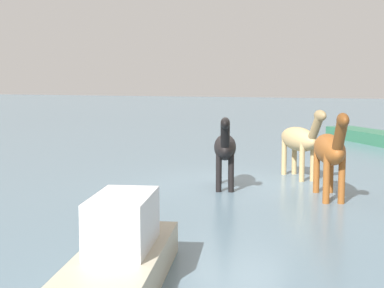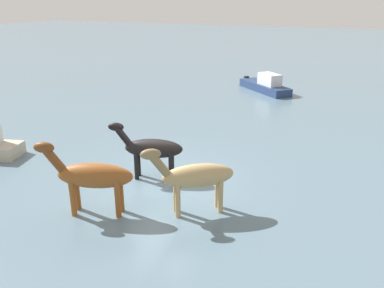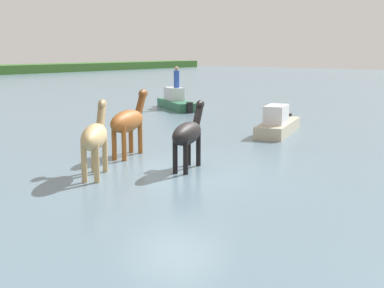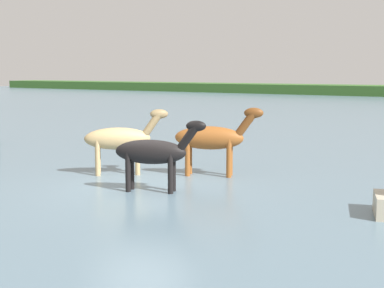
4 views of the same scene
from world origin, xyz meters
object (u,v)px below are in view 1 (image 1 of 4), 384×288
Objects in this scene: boat_dinghy_port at (368,138)px; boat_tender_starboard at (116,269)px; horse_pinto_flank at (225,148)px; horse_rear_stallion at (300,140)px; horse_lead at (330,150)px.

boat_dinghy_port is 1.19× the size of boat_tender_starboard.
horse_pinto_flank is 12.73m from boat_dinghy_port.
horse_rear_stallion is 0.46× the size of boat_dinghy_port.
boat_dinghy_port is at bearing 161.45° from horse_lead.
horse_rear_stallion reaches higher than boat_tender_starboard.
horse_pinto_flank is at bearing -69.91° from horse_rear_stallion.
boat_tender_starboard is (7.01, 1.14, -0.70)m from horse_pinto_flank.
horse_rear_stallion is 10.44m from boat_dinghy_port.
horse_rear_stallion is 9.21m from boat_tender_starboard.
horse_rear_stallion reaches higher than horse_pinto_flank.
horse_lead is 12.82m from boat_dinghy_port.
horse_rear_stallion is 0.54× the size of boat_tender_starboard.
boat_dinghy_port is (-10.38, 0.67, -0.88)m from horse_rear_stallion.
horse_pinto_flank is 2.58m from horse_lead.
boat_tender_starboard is at bearing -10.89° from horse_pinto_flank.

